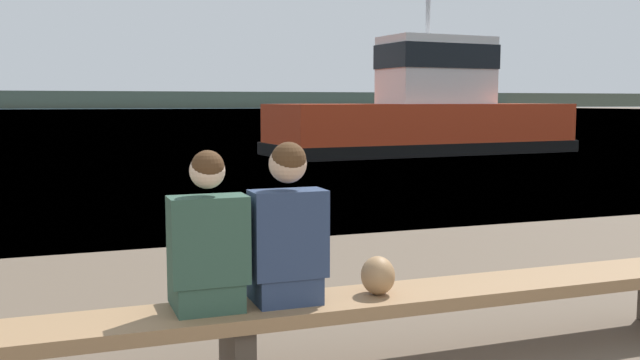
{
  "coord_description": "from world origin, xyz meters",
  "views": [
    {
      "loc": [
        -1.27,
        -1.15,
        1.6
      ],
      "look_at": [
        1.24,
        5.65,
        0.8
      ],
      "focal_mm": 40.0,
      "sensor_mm": 36.0,
      "label": 1
    }
  ],
  "objects": [
    {
      "name": "water_surface",
      "position": [
        0.0,
        126.7,
        0.0
      ],
      "size": [
        240.0,
        240.0,
        0.0
      ],
      "primitive_type": "plane",
      "color": "#5684A3",
      "rests_on": "ground"
    },
    {
      "name": "far_shoreline",
      "position": [
        0.0,
        180.4,
        2.03
      ],
      "size": [
        600.0,
        12.0,
        4.06
      ],
      "primitive_type": "cube",
      "color": "#424738",
      "rests_on": "ground"
    },
    {
      "name": "shopping_bag",
      "position": [
        0.5,
        2.64,
        0.57
      ],
      "size": [
        0.2,
        0.22,
        0.23
      ],
      "color": "#9E754C",
      "rests_on": "bench_main"
    },
    {
      "name": "person_right",
      "position": [
        -0.07,
        2.66,
        0.85
      ],
      "size": [
        0.42,
        0.43,
        0.93
      ],
      "color": "navy",
      "rests_on": "bench_main"
    },
    {
      "name": "tugboat_red",
      "position": [
        9.54,
        18.64,
        1.13
      ],
      "size": [
        9.98,
        3.96,
        6.0
      ],
      "rotation": [
        0.0,
        0.0,
        1.65
      ],
      "color": "red",
      "rests_on": "water_surface"
    },
    {
      "name": "person_left",
      "position": [
        -0.52,
        2.66,
        0.82
      ],
      "size": [
        0.42,
        0.42,
        0.89
      ],
      "color": "#2D4C3D",
      "rests_on": "bench_main"
    },
    {
      "name": "bench_main",
      "position": [
        -0.37,
        2.65,
        0.37
      ],
      "size": [
        6.88,
        0.49,
        0.45
      ],
      "color": "#8E6B47",
      "rests_on": "ground"
    }
  ]
}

